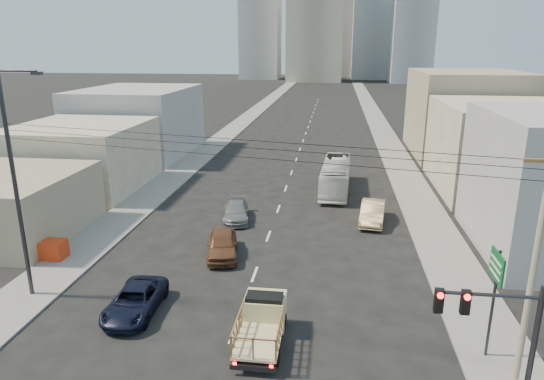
% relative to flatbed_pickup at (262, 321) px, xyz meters
% --- Properties ---
extents(ground, '(420.00, 420.00, 0.00)m').
position_rel_flatbed_pickup_xyz_m(ground, '(-1.44, -1.36, -1.09)').
color(ground, black).
rests_on(ground, ground).
extents(sidewalk_left, '(3.50, 180.00, 0.12)m').
position_rel_flatbed_pickup_xyz_m(sidewalk_left, '(-13.19, 68.64, -1.03)').
color(sidewalk_left, slate).
rests_on(sidewalk_left, ground).
extents(sidewalk_right, '(3.50, 180.00, 0.12)m').
position_rel_flatbed_pickup_xyz_m(sidewalk_right, '(10.31, 68.64, -1.03)').
color(sidewalk_right, slate).
rests_on(sidewalk_right, ground).
extents(lane_dashes, '(0.15, 104.00, 0.01)m').
position_rel_flatbed_pickup_xyz_m(lane_dashes, '(-1.44, 51.64, -1.09)').
color(lane_dashes, silver).
rests_on(lane_dashes, ground).
extents(flatbed_pickup, '(1.95, 4.41, 1.90)m').
position_rel_flatbed_pickup_xyz_m(flatbed_pickup, '(0.00, 0.00, 0.00)').
color(flatbed_pickup, beige).
rests_on(flatbed_pickup, ground).
extents(navy_pickup, '(2.33, 4.84, 1.33)m').
position_rel_flatbed_pickup_xyz_m(navy_pickup, '(-6.68, 1.67, -0.43)').
color(navy_pickup, black).
rests_on(navy_pickup, ground).
extents(city_bus, '(2.87, 10.32, 2.85)m').
position_rel_flatbed_pickup_xyz_m(city_bus, '(3.18, 24.59, 0.33)').
color(city_bus, silver).
rests_on(city_bus, ground).
extents(sedan_brown, '(2.78, 4.94, 1.59)m').
position_rel_flatbed_pickup_xyz_m(sedan_brown, '(-3.91, 8.99, -0.30)').
color(sedan_brown, brown).
rests_on(sedan_brown, ground).
extents(sedan_tan, '(2.30, 5.05, 1.61)m').
position_rel_flatbed_pickup_xyz_m(sedan_tan, '(6.01, 16.43, -0.29)').
color(sedan_tan, tan).
rests_on(sedan_tan, ground).
extents(sedan_grey, '(2.65, 4.87, 1.34)m').
position_rel_flatbed_pickup_xyz_m(sedan_grey, '(-4.37, 15.65, -0.43)').
color(sedan_grey, slate).
rests_on(sedan_grey, ground).
extents(traffic_signal, '(3.23, 0.35, 6.00)m').
position_rel_flatbed_pickup_xyz_m(traffic_signal, '(8.33, -4.87, 2.98)').
color(traffic_signal, '#2D2D33').
rests_on(traffic_signal, ground).
extents(green_sign, '(0.18, 1.60, 5.00)m').
position_rel_flatbed_pickup_xyz_m(green_sign, '(9.72, 0.14, 2.65)').
color(green_sign, '#2D2D33').
rests_on(green_sign, ground).
extents(utility_pole, '(1.80, 0.24, 10.00)m').
position_rel_flatbed_pickup_xyz_m(utility_pole, '(10.06, -2.36, 4.09)').
color(utility_pole, gray).
rests_on(utility_pole, ground).
extents(streetlamp_left, '(2.36, 0.25, 12.00)m').
position_rel_flatbed_pickup_xyz_m(streetlamp_left, '(-12.84, 2.64, 5.34)').
color(streetlamp_left, '#2D2D33').
rests_on(streetlamp_left, ground).
extents(overhead_wires, '(23.01, 5.02, 0.72)m').
position_rel_flatbed_pickup_xyz_m(overhead_wires, '(-1.44, 0.14, 7.87)').
color(overhead_wires, black).
rests_on(overhead_wires, ground).
extents(crate_stack, '(1.80, 1.20, 1.14)m').
position_rel_flatbed_pickup_xyz_m(crate_stack, '(-14.44, 7.04, -0.40)').
color(crate_stack, red).
rests_on(crate_stack, sidewalk_left).
extents(bldg_right_mid, '(11.00, 14.00, 8.00)m').
position_rel_flatbed_pickup_xyz_m(bldg_right_mid, '(18.06, 26.64, 2.91)').
color(bldg_right_mid, '#A69C86').
rests_on(bldg_right_mid, ground).
extents(bldg_right_far, '(12.00, 16.00, 10.00)m').
position_rel_flatbed_pickup_xyz_m(bldg_right_far, '(18.56, 42.64, 3.91)').
color(bldg_right_far, gray).
rests_on(bldg_right_far, ground).
extents(bldg_left_near, '(9.00, 10.00, 4.40)m').
position_rel_flatbed_pickup_xyz_m(bldg_left_near, '(-19.44, 10.64, 1.11)').
color(bldg_left_near, gray).
rests_on(bldg_left_near, ground).
extents(bldg_left_mid, '(11.00, 12.00, 6.00)m').
position_rel_flatbed_pickup_xyz_m(bldg_left_mid, '(-20.44, 22.64, 1.91)').
color(bldg_left_mid, '#A69C86').
rests_on(bldg_left_mid, ground).
extents(bldg_left_far, '(12.00, 16.00, 8.00)m').
position_rel_flatbed_pickup_xyz_m(bldg_left_far, '(-20.94, 37.64, 2.91)').
color(bldg_left_far, '#99999C').
rests_on(bldg_left_far, ground).
extents(midrise_ne, '(16.00, 16.00, 40.00)m').
position_rel_flatbed_pickup_xyz_m(midrise_ne, '(16.56, 183.64, 18.91)').
color(midrise_ne, '#989AA0').
rests_on(midrise_ne, ground).
extents(midrise_nw, '(15.00, 15.00, 34.00)m').
position_rel_flatbed_pickup_xyz_m(midrise_nw, '(-27.44, 178.64, 15.91)').
color(midrise_nw, '#989AA0').
rests_on(midrise_nw, ground).
extents(midrise_back, '(18.00, 18.00, 44.00)m').
position_rel_flatbed_pickup_xyz_m(midrise_back, '(4.56, 198.64, 20.91)').
color(midrise_back, '#99999C').
rests_on(midrise_back, ground).
extents(midrise_east, '(14.00, 14.00, 28.00)m').
position_rel_flatbed_pickup_xyz_m(midrise_east, '(28.56, 163.64, 12.91)').
color(midrise_east, '#989AA0').
rests_on(midrise_east, ground).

